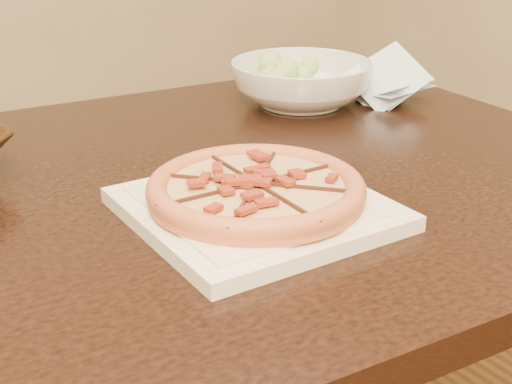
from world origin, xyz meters
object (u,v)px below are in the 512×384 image
Objects in this scene: plate at (256,208)px; salad_bowl at (301,83)px; pizza at (256,189)px; dining_table at (145,264)px.

plate is 1.13× the size of salad_bowl.
salad_bowl is (0.32, 0.34, 0.03)m from plate.
plate is at bearing -133.50° from salad_bowl.
salad_bowl reaches higher than pizza.
plate is 0.47m from salad_bowl.
dining_table is 5.65× the size of pizza.
pizza is at bearing 152.21° from plate.
dining_table is 0.46m from salad_bowl.
dining_table is 0.20m from plate.
pizza is at bearing -63.11° from dining_table.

